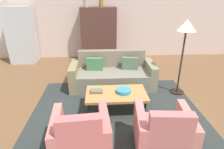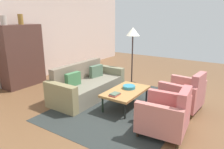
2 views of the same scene
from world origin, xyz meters
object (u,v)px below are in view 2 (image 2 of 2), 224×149
at_px(vase_round, 21,19).
at_px(floor_lamp, 133,37).
at_px(coffee_table, 126,92).
at_px(fruit_bowl, 129,87).
at_px(vase_tall, 4,20).
at_px(book_stack, 115,94).
at_px(cabinet, 22,56).
at_px(armchair_left, 167,116).
at_px(couch, 86,86).
at_px(armchair_right, 185,95).

height_order(vase_round, floor_lamp, vase_round).
xyz_separation_m(coffee_table, vase_round, (-0.23, 3.34, 1.57)).
relative_size(fruit_bowl, vase_tall, 1.17).
height_order(book_stack, floor_lamp, floor_lamp).
distance_m(fruit_bowl, vase_tall, 3.76).
xyz_separation_m(book_stack, vase_round, (0.17, 3.29, 1.52)).
relative_size(cabinet, vase_round, 6.22).
distance_m(armchair_left, floor_lamp, 3.02).
bearing_deg(vase_tall, couch, -71.23).
xyz_separation_m(fruit_bowl, floor_lamp, (1.39, 0.67, 1.00)).
bearing_deg(vase_round, armchair_right, -79.62).
distance_m(couch, book_stack, 1.21).
bearing_deg(fruit_bowl, cabinet, 98.10).
height_order(armchair_right, cabinet, cabinet).
bearing_deg(armchair_left, book_stack, 76.46).
height_order(fruit_bowl, cabinet, cabinet).
xyz_separation_m(fruit_bowl, vase_round, (-0.38, 3.34, 1.50)).
bearing_deg(cabinet, couch, -81.25).
distance_m(coffee_table, fruit_bowl, 0.16).
bearing_deg(vase_round, cabinet, 177.29).
bearing_deg(cabinet, armchair_left, -93.34).
bearing_deg(couch, vase_round, -83.46).
bearing_deg(vase_round, vase_tall, 180.00).
distance_m(coffee_table, armchair_left, 1.31).
bearing_deg(vase_tall, armchair_right, -73.61).
relative_size(armchair_right, vase_tall, 3.53).
bearing_deg(coffee_table, armchair_left, -117.03).
bearing_deg(fruit_bowl, armchair_left, -122.37).
height_order(book_stack, vase_tall, vase_tall).
bearing_deg(cabinet, vase_tall, -179.32).
bearing_deg(coffee_table, couch, 89.97).
bearing_deg(vase_round, armchair_left, -94.61).
height_order(couch, fruit_bowl, couch).
height_order(armchair_right, floor_lamp, floor_lamp).
xyz_separation_m(fruit_bowl, cabinet, (-0.48, 3.35, 0.46)).
distance_m(couch, floor_lamp, 1.99).
xyz_separation_m(couch, vase_tall, (-0.73, 2.15, 1.64)).
bearing_deg(vase_round, coffee_table, -86.03).
height_order(cabinet, vase_round, vase_round).
xyz_separation_m(armchair_right, vase_round, (-0.83, 4.51, 1.60)).
height_order(armchair_left, vase_tall, vase_tall).
relative_size(coffee_table, floor_lamp, 0.70).
relative_size(armchair_left, floor_lamp, 0.51).
distance_m(fruit_bowl, vase_round, 3.68).
height_order(couch, book_stack, couch).
height_order(armchair_left, armchair_right, same).
bearing_deg(vase_tall, coffee_table, -77.65).
xyz_separation_m(couch, cabinet, (-0.33, 2.16, 0.61)).
relative_size(couch, floor_lamp, 1.22).
height_order(coffee_table, book_stack, book_stack).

